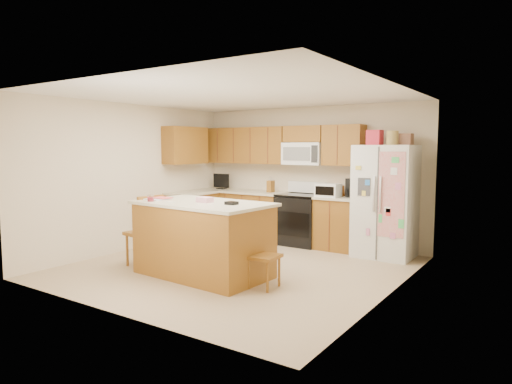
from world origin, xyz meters
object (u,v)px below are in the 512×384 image
Objects in this scene: stove at (300,219)px; island at (203,239)px; windsor_chair_left at (145,233)px; windsor_chair_back at (229,236)px; refrigerator at (385,200)px; windsor_chair_right at (263,255)px.

island is (-0.15, -2.53, 0.04)m from stove.
windsor_chair_back is at bearing 32.32° from windsor_chair_left.
windsor_chair_back is (0.01, 0.57, -0.05)m from island.
refrigerator is 3.80m from windsor_chair_left.
refrigerator is at bearing -2.30° from stove.
island is at bearing -124.87° from refrigerator.
island is at bearing 5.44° from windsor_chair_left.
windsor_chair_back is 1.13m from windsor_chair_right.
refrigerator is 2.10× the size of windsor_chair_back.
refrigerator reaches higher than windsor_chair_left.
windsor_chair_right is (2.03, 0.09, -0.09)m from windsor_chair_left.
refrigerator is at bearing 42.88° from windsor_chair_left.
windsor_chair_right is at bearing -30.66° from windsor_chair_back.
stove is 1.97m from windsor_chair_back.
windsor_chair_right is at bearing -71.89° from stove.
windsor_chair_left is 1.25m from windsor_chair_back.
island is 0.99m from windsor_chair_right.
refrigerator is at bearing 73.42° from windsor_chair_right.
stove is 1.63m from refrigerator.
windsor_chair_back is 1.12× the size of windsor_chair_right.
island is at bearing -93.40° from stove.
stove is 0.59× the size of island.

